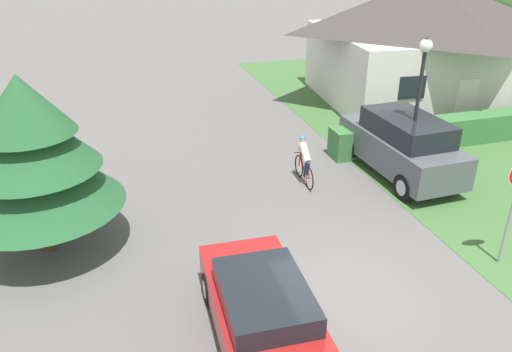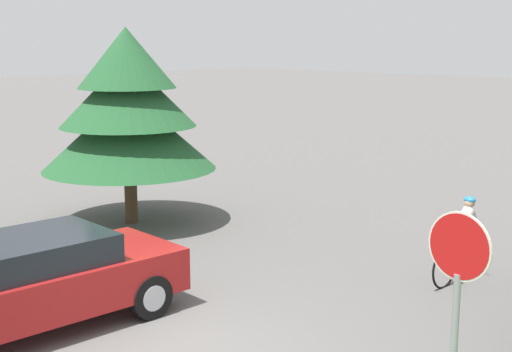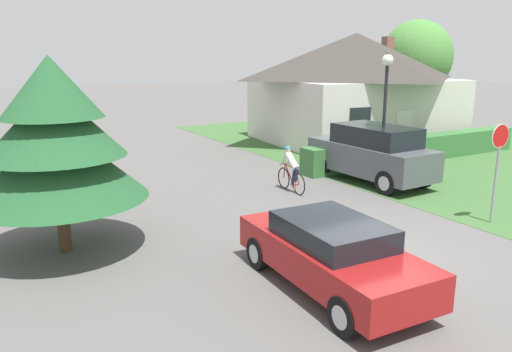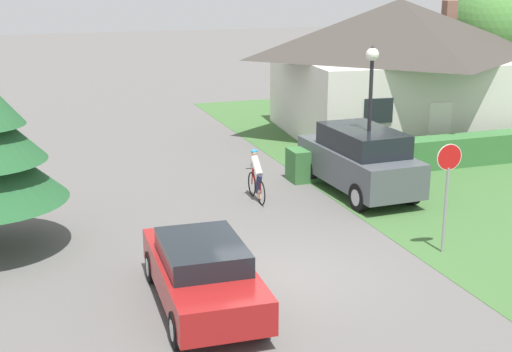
% 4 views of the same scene
% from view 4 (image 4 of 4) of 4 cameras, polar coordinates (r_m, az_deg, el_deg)
% --- Properties ---
extents(ground_plane, '(140.00, 140.00, 0.00)m').
position_cam_4_polar(ground_plane, '(16.22, 1.96, -8.09)').
color(ground_plane, '#5B5956').
extents(cottage_house, '(10.24, 9.16, 5.58)m').
position_cam_4_polar(cottage_house, '(30.54, 11.23, 8.71)').
color(cottage_house, beige).
rests_on(cottage_house, ground).
extents(hedge_row, '(11.82, 0.90, 1.06)m').
position_cam_4_polar(hedge_row, '(25.96, 14.97, 1.89)').
color(hedge_row, '#387038').
rests_on(hedge_row, ground).
extents(sedan_left_lane, '(1.98, 4.50, 1.42)m').
position_cam_4_polar(sedan_left_lane, '(14.64, -4.31, -7.70)').
color(sedan_left_lane, maroon).
rests_on(sedan_left_lane, ground).
extents(cyclist, '(0.44, 1.70, 1.53)m').
position_cam_4_polar(cyclist, '(21.32, 0.05, -0.05)').
color(cyclist, black).
rests_on(cyclist, ground).
extents(parked_suv_right, '(2.14, 4.89, 2.06)m').
position_cam_4_polar(parked_suv_right, '(22.17, 8.27, 1.29)').
color(parked_suv_right, '#4C5156').
rests_on(parked_suv_right, ground).
extents(stop_sign, '(0.65, 0.07, 2.73)m').
position_cam_4_polar(stop_sign, '(17.57, 15.09, -0.16)').
color(stop_sign, gray).
rests_on(stop_sign, ground).
extents(street_lamp, '(0.38, 0.38, 4.59)m').
position_cam_4_polar(street_lamp, '(21.30, 9.18, 6.88)').
color(street_lamp, black).
rests_on(street_lamp, ground).
extents(deciduous_tree_right, '(4.16, 4.16, 6.52)m').
position_cam_4_polar(deciduous_tree_right, '(34.67, 18.78, 11.38)').
color(deciduous_tree_right, '#4C3823').
rests_on(deciduous_tree_right, ground).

